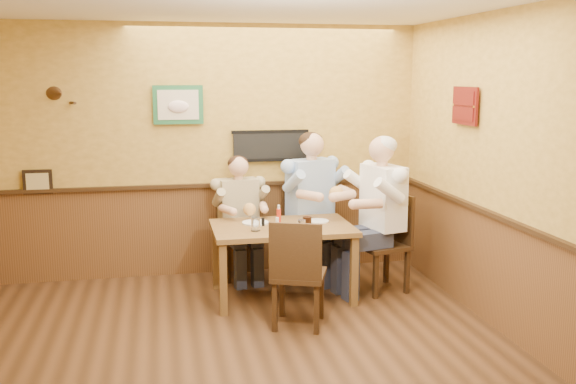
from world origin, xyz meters
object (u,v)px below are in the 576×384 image
dining_table (282,234)px  diner_tan_shirt (239,224)px  hot_sauce_bottle (279,216)px  chair_back_left (239,240)px  diner_blue_polo (310,212)px  cola_tumbler (307,222)px  chair_right_end (382,243)px  water_glass_left (256,224)px  chair_back_right (310,231)px  water_glass_mid (302,226)px  diner_white_elder (382,223)px  pepper_shaker (263,222)px  chair_near_side (299,272)px  salt_shaker (277,222)px

dining_table → diner_tan_shirt: bearing=115.8°
hot_sauce_bottle → chair_back_left: bearing=115.3°
diner_tan_shirt → diner_blue_polo: 0.80m
chair_back_left → cola_tumbler: size_ratio=7.49×
diner_blue_polo → cola_tumbler: (-0.22, -0.80, 0.08)m
chair_right_end → water_glass_left: bearing=-96.7°
chair_right_end → chair_back_right: bearing=-150.0°
water_glass_left → water_glass_mid: 0.45m
diner_blue_polo → hot_sauce_bottle: bearing=-148.1°
chair_back_right → diner_white_elder: diner_white_elder is taller
pepper_shaker → chair_back_left: bearing=103.0°
chair_near_side → salt_shaker: chair_near_side is taller
chair_back_right → hot_sauce_bottle: bearing=-148.1°
chair_right_end → diner_tan_shirt: diner_tan_shirt is taller
salt_shaker → dining_table: bearing=-4.9°
chair_back_right → diner_tan_shirt: 0.80m
chair_back_left → chair_right_end: 1.59m
chair_near_side → dining_table: bearing=-68.9°
hot_sauce_bottle → salt_shaker: (-0.02, -0.04, -0.05)m
water_glass_left → salt_shaker: bearing=35.1°
cola_tumbler → chair_back_left: bearing=122.8°
diner_blue_polo → cola_tumbler: 0.84m
chair_near_side → diner_white_elder: diner_white_elder is taller
diner_blue_polo → hot_sauce_bottle: diner_blue_polo is taller
cola_tumbler → diner_blue_polo: bearing=74.6°
diner_white_elder → water_glass_mid: (-0.92, -0.28, 0.08)m
diner_tan_shirt → chair_right_end: bearing=-36.6°
diner_blue_polo → chair_near_side: bearing=-127.6°
diner_tan_shirt → water_glass_mid: (0.49, -1.01, 0.19)m
chair_near_side → diner_blue_polo: bearing=-86.4°
chair_right_end → pepper_shaker: bearing=-105.1°
chair_right_end → diner_blue_polo: size_ratio=0.70×
water_glass_left → hot_sauce_bottle: bearing=37.7°
pepper_shaker → diner_blue_polo: bearing=44.3°
diner_blue_polo → water_glass_left: (-0.74, -0.81, 0.09)m
water_glass_mid → chair_right_end: bearing=16.9°
chair_back_right → chair_right_end: (0.62, -0.65, 0.00)m
water_glass_mid → chair_back_right: bearing=71.8°
cola_tumbler → hot_sauce_bottle: 0.32m
chair_right_end → salt_shaker: size_ratio=12.18×
dining_table → chair_back_right: chair_back_right is taller
chair_right_end → salt_shaker: bearing=-104.1°
diner_white_elder → water_glass_left: (-1.35, -0.16, 0.08)m
chair_right_end → water_glass_mid: size_ratio=8.76×
diner_blue_polo → diner_white_elder: (0.62, -0.65, 0.00)m
water_glass_mid → cola_tumbler: water_glass_mid is taller
dining_table → chair_back_right: (0.44, 0.64, -0.15)m
diner_blue_polo → water_glass_left: bearing=-152.5°
diner_white_elder → water_glass_left: diner_white_elder is taller
dining_table → salt_shaker: bearing=175.1°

